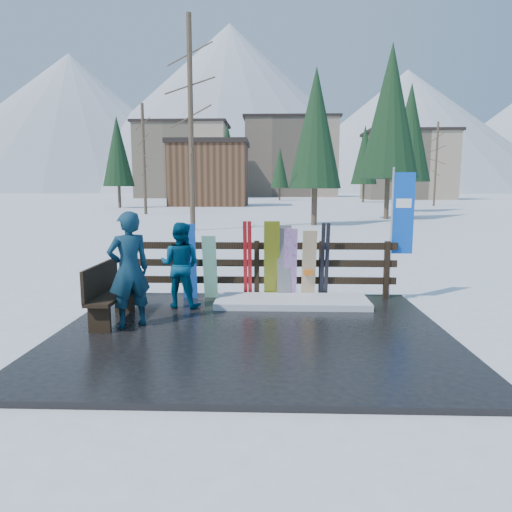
{
  "coord_description": "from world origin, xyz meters",
  "views": [
    {
      "loc": [
        0.28,
        -6.86,
        2.26
      ],
      "look_at": [
        0.02,
        1.0,
        1.1
      ],
      "focal_mm": 32.0,
      "sensor_mm": 36.0,
      "label": 1
    }
  ],
  "objects_px": {
    "snowboard_4": "(284,263)",
    "snowboard_1": "(210,267)",
    "rental_flag": "(400,218)",
    "person_front": "(129,270)",
    "snowboard_3": "(290,264)",
    "bench": "(108,291)",
    "person_back": "(180,265)",
    "snowboard_2": "(272,261)",
    "snowboard_5": "(309,265)",
    "snowboard_0": "(189,262)"
  },
  "relations": [
    {
      "from": "snowboard_5",
      "to": "rental_flag",
      "type": "xyz_separation_m",
      "value": [
        1.81,
        0.27,
        0.91
      ]
    },
    {
      "from": "snowboard_3",
      "to": "rental_flag",
      "type": "xyz_separation_m",
      "value": [
        2.18,
        0.27,
        0.89
      ]
    },
    {
      "from": "snowboard_3",
      "to": "rental_flag",
      "type": "height_order",
      "value": "rental_flag"
    },
    {
      "from": "snowboard_3",
      "to": "person_back",
      "type": "distance_m",
      "value": 2.14
    },
    {
      "from": "snowboard_0",
      "to": "snowboard_5",
      "type": "height_order",
      "value": "snowboard_0"
    },
    {
      "from": "snowboard_2",
      "to": "bench",
      "type": "bearing_deg",
      "value": -149.52
    },
    {
      "from": "snowboard_1",
      "to": "snowboard_3",
      "type": "xyz_separation_m",
      "value": [
        1.59,
        -0.0,
        0.07
      ]
    },
    {
      "from": "snowboard_1",
      "to": "rental_flag",
      "type": "height_order",
      "value": "rental_flag"
    },
    {
      "from": "snowboard_5",
      "to": "rental_flag",
      "type": "relative_size",
      "value": 0.55
    },
    {
      "from": "bench",
      "to": "person_back",
      "type": "relative_size",
      "value": 0.95
    },
    {
      "from": "snowboard_0",
      "to": "person_back",
      "type": "bearing_deg",
      "value": -95.42
    },
    {
      "from": "snowboard_3",
      "to": "snowboard_2",
      "type": "bearing_deg",
      "value": 180.0
    },
    {
      "from": "snowboard_0",
      "to": "person_front",
      "type": "relative_size",
      "value": 0.83
    },
    {
      "from": "snowboard_1",
      "to": "snowboard_3",
      "type": "relative_size",
      "value": 0.91
    },
    {
      "from": "snowboard_1",
      "to": "rental_flag",
      "type": "xyz_separation_m",
      "value": [
        3.76,
        0.27,
        0.96
      ]
    },
    {
      "from": "person_back",
      "to": "snowboard_5",
      "type": "bearing_deg",
      "value": -156.9
    },
    {
      "from": "snowboard_0",
      "to": "person_front",
      "type": "bearing_deg",
      "value": -108.77
    },
    {
      "from": "snowboard_5",
      "to": "rental_flag",
      "type": "distance_m",
      "value": 2.04
    },
    {
      "from": "rental_flag",
      "to": "person_back",
      "type": "relative_size",
      "value": 1.65
    },
    {
      "from": "bench",
      "to": "person_back",
      "type": "height_order",
      "value": "person_back"
    },
    {
      "from": "snowboard_2",
      "to": "rental_flag",
      "type": "height_order",
      "value": "rental_flag"
    },
    {
      "from": "snowboard_3",
      "to": "person_front",
      "type": "xyz_separation_m",
      "value": [
        -2.62,
        -1.83,
        0.21
      ]
    },
    {
      "from": "bench",
      "to": "person_front",
      "type": "relative_size",
      "value": 0.82
    },
    {
      "from": "bench",
      "to": "snowboard_3",
      "type": "bearing_deg",
      "value": 27.4
    },
    {
      "from": "snowboard_0",
      "to": "snowboard_4",
      "type": "distance_m",
      "value": 1.88
    },
    {
      "from": "snowboard_3",
      "to": "bench",
      "type": "bearing_deg",
      "value": -152.6
    },
    {
      "from": "snowboard_3",
      "to": "rental_flag",
      "type": "relative_size",
      "value": 0.56
    },
    {
      "from": "rental_flag",
      "to": "person_back",
      "type": "xyz_separation_m",
      "value": [
        -4.23,
        -0.86,
        -0.82
      ]
    },
    {
      "from": "person_back",
      "to": "bench",
      "type": "bearing_deg",
      "value": 53.78
    },
    {
      "from": "snowboard_4",
      "to": "person_back",
      "type": "xyz_separation_m",
      "value": [
        -1.93,
        -0.59,
        0.04
      ]
    },
    {
      "from": "person_back",
      "to": "snowboard_3",
      "type": "bearing_deg",
      "value": -154.56
    },
    {
      "from": "bench",
      "to": "person_back",
      "type": "xyz_separation_m",
      "value": [
        1.01,
        0.99,
        0.27
      ]
    },
    {
      "from": "snowboard_3",
      "to": "person_front",
      "type": "height_order",
      "value": "person_front"
    },
    {
      "from": "snowboard_3",
      "to": "person_back",
      "type": "height_order",
      "value": "person_back"
    },
    {
      "from": "snowboard_2",
      "to": "snowboard_4",
      "type": "xyz_separation_m",
      "value": [
        0.24,
        -0.0,
        -0.04
      ]
    },
    {
      "from": "snowboard_0",
      "to": "snowboard_3",
      "type": "xyz_separation_m",
      "value": [
        2.0,
        -0.0,
        -0.04
      ]
    },
    {
      "from": "bench",
      "to": "snowboard_3",
      "type": "relative_size",
      "value": 1.04
    },
    {
      "from": "snowboard_3",
      "to": "person_back",
      "type": "bearing_deg",
      "value": -163.84
    },
    {
      "from": "person_front",
      "to": "rental_flag",
      "type": "bearing_deg",
      "value": 168.61
    },
    {
      "from": "snowboard_1",
      "to": "snowboard_2",
      "type": "bearing_deg",
      "value": 0.0
    },
    {
      "from": "snowboard_1",
      "to": "snowboard_2",
      "type": "height_order",
      "value": "snowboard_2"
    },
    {
      "from": "rental_flag",
      "to": "snowboard_3",
      "type": "bearing_deg",
      "value": -172.92
    },
    {
      "from": "snowboard_0",
      "to": "rental_flag",
      "type": "bearing_deg",
      "value": 3.7
    },
    {
      "from": "snowboard_4",
      "to": "rental_flag",
      "type": "bearing_deg",
      "value": 6.7
    },
    {
      "from": "snowboard_1",
      "to": "person_back",
      "type": "height_order",
      "value": "person_back"
    },
    {
      "from": "snowboard_5",
      "to": "person_back",
      "type": "xyz_separation_m",
      "value": [
        -2.42,
        -0.59,
        0.09
      ]
    },
    {
      "from": "snowboard_5",
      "to": "snowboard_0",
      "type": "bearing_deg",
      "value": 180.0
    },
    {
      "from": "snowboard_4",
      "to": "snowboard_1",
      "type": "bearing_deg",
      "value": 180.0
    },
    {
      "from": "snowboard_0",
      "to": "snowboard_1",
      "type": "xyz_separation_m",
      "value": [
        0.41,
        -0.0,
        -0.11
      ]
    },
    {
      "from": "bench",
      "to": "person_front",
      "type": "xyz_separation_m",
      "value": [
        0.44,
        -0.24,
        0.4
      ]
    }
  ]
}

